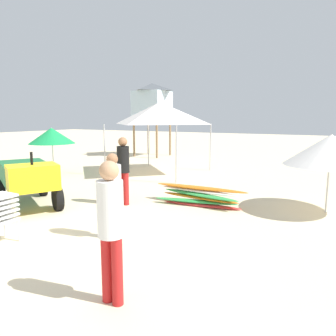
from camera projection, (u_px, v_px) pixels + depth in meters
ground at (43, 233)px, 6.35m from camera, size 80.00×80.00×0.00m
utility_cart at (27, 177)px, 8.15m from camera, size 2.81×2.27×1.50m
surfboard_pile at (199, 195)px, 8.37m from camera, size 2.58×0.74×0.48m
lifeguard_near_left at (113, 190)px, 5.95m from camera, size 0.32×0.32×1.64m
lifeguard_near_center at (111, 223)px, 3.82m from camera, size 0.32×0.32×1.80m
lifeguard_near_right at (123, 166)px, 8.28m from camera, size 0.32×0.32×1.79m
popup_canopy at (160, 113)px, 12.87m from camera, size 3.24×3.24×2.90m
lifeguard_tower at (152, 103)px, 18.54m from camera, size 1.98×1.98×4.24m
beach_umbrella_left at (330, 150)px, 7.52m from camera, size 2.13×2.13×1.91m
beach_umbrella_mid at (52, 136)px, 12.76m from camera, size 1.82×1.82×1.88m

